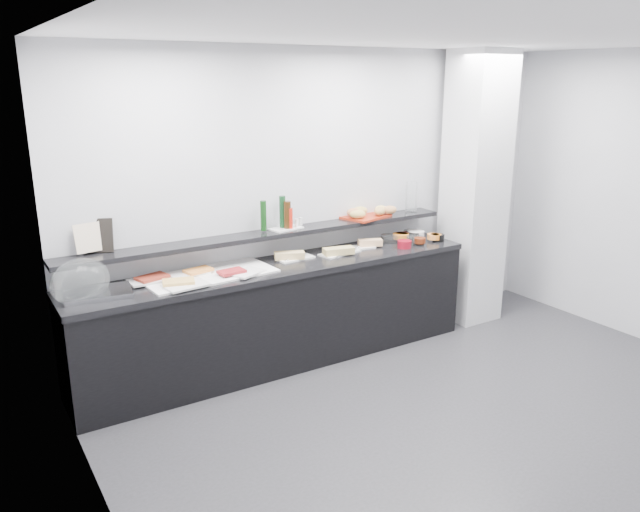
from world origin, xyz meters
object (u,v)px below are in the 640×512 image
bread_tray (366,217)px  carafe (411,197)px  cloche_base (98,294)px  framed_print (97,236)px  condiment_tray (285,228)px  sandwich_plate_mid (340,253)px

bread_tray → carafe: (0.52, -0.03, 0.14)m
cloche_base → carafe: bearing=11.9°
framed_print → condiment_tray: (1.58, -0.09, -0.12)m
sandwich_plate_mid → carafe: carafe is taller
bread_tray → carafe: size_ratio=1.45×
framed_print → cloche_base: bearing=-83.6°
cloche_base → sandwich_plate_mid: 2.12m
sandwich_plate_mid → condiment_tray: condiment_tray is taller
carafe → bread_tray: bearing=176.5°
cloche_base → framed_print: (0.09, 0.30, 0.36)m
cloche_base → carafe: size_ratio=1.57×
framed_print → bread_tray: size_ratio=0.60×
condiment_tray → sandwich_plate_mid: bearing=-33.1°
sandwich_plate_mid → bread_tray: size_ratio=0.90×
condiment_tray → bread_tray: (0.87, 0.01, 0.00)m
sandwich_plate_mid → bread_tray: bread_tray is taller
cloche_base → bread_tray: size_ratio=1.08×
condiment_tray → cloche_base: bearing=176.3°
sandwich_plate_mid → carafe: size_ratio=1.31×
condiment_tray → carafe: bearing=-11.8°
sandwich_plate_mid → carafe: (0.95, 0.16, 0.39)m
bread_tray → condiment_tray: bearing=164.8°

